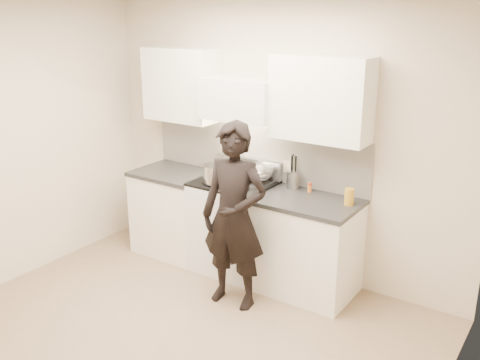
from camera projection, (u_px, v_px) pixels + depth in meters
name	position (u px, v px, depth m)	size (l,w,h in m)	color
ground_plane	(165.00, 345.00, 4.31)	(4.00, 4.00, 0.00)	#866C52
room_shell	(182.00, 142.00, 4.15)	(4.04, 3.54, 2.70)	beige
stove	(234.00, 225.00, 5.45)	(0.76, 0.65, 0.96)	silver
counter_right	(307.00, 246.00, 5.01)	(0.92, 0.67, 0.92)	white
counter_left	(176.00, 211.00, 5.87)	(0.82, 0.67, 0.92)	white
wok	(257.00, 172.00, 5.26)	(0.32, 0.39, 0.26)	#B5B5BA
stock_pot	(216.00, 174.00, 5.22)	(0.37, 0.31, 0.17)	#B5B5BA
utensil_crock	(293.00, 178.00, 5.16)	(0.12, 0.12, 0.33)	#A2A3A7
spice_jar	(310.00, 187.00, 5.07)	(0.04, 0.04, 0.09)	orange
oil_glass	(349.00, 197.00, 4.73)	(0.09, 0.09, 0.15)	#B58320
person	(234.00, 217.00, 4.69)	(0.62, 0.41, 1.69)	black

